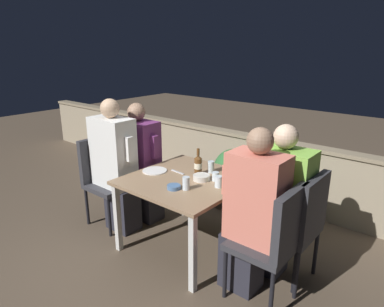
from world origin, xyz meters
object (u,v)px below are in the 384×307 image
Objects in this scene: chair_left_near at (105,173)px; chair_left_far at (129,166)px; chair_right_near at (276,236)px; chair_right_far at (300,220)px; person_coral_top at (252,213)px; beer_bottle at (198,165)px; person_purple_stripe at (141,162)px; person_white_polo at (116,166)px; person_green_blouse at (277,202)px.

chair_left_near is 1.00× the size of chair_left_far.
chair_right_near and chair_right_far have the same top height.
person_coral_top reaches higher than beer_bottle.
chair_left_near is 0.40m from person_purple_stripe.
person_white_polo is 1.06× the size of person_purple_stripe.
person_green_blouse is (1.80, 0.02, 0.09)m from chair_left_far.
person_green_blouse is (-0.20, 0.00, 0.09)m from chair_right_far.
person_coral_top reaches higher than chair_right_near.
chair_right_near is at bearing -96.06° from chair_right_far.
person_coral_top is 1.02× the size of person_green_blouse.
person_coral_top is (1.56, -0.31, 0.02)m from person_purple_stripe.
chair_right_near is 1.00× the size of chair_right_far.
beer_bottle is at bearing -178.47° from person_green_blouse.
person_green_blouse is at bearing 180.00° from chair_right_far.
person_green_blouse is at bearing 10.57° from chair_left_near.
person_white_polo is at bearing -179.80° from chair_right_near.
beer_bottle is (0.82, 0.32, 0.11)m from person_white_polo.
chair_left_near is 1.00× the size of chair_right_near.
chair_left_far is 1.00× the size of chair_right_far.
person_purple_stripe reaches higher than chair_right_near.
person_green_blouse is at bearing 0.80° from person_purple_stripe.
chair_right_far is 3.71× the size of beer_bottle.
person_coral_top is 0.34m from person_green_blouse.
person_purple_stripe is 5.12× the size of beer_bottle.
chair_right_near is at bearing -10.00° from person_purple_stripe.
chair_left_far is at bearing -179.36° from chair_right_far.
person_purple_stripe reaches higher than beer_bottle.
chair_right_far is (2.03, 0.34, 0.00)m from chair_left_near.
chair_left_far is at bearing 86.25° from chair_left_near.
person_purple_stripe is at bearing -179.20° from person_green_blouse.
person_purple_stripe is (0.02, 0.32, -0.04)m from person_white_polo.
person_purple_stripe is 1.60m from person_green_blouse.
person_purple_stripe is 1.59m from person_coral_top.
chair_right_near is 0.23m from person_coral_top.
beer_bottle is at bearing 21.19° from person_white_polo.
chair_right_near is at bearing 0.18° from chair_left_near.
person_green_blouse is (1.62, 0.34, -0.04)m from person_white_polo.
person_purple_stripe is at bearing 0.00° from chair_left_far.
person_white_polo reaches higher than chair_right_near.
person_purple_stripe is 1.80m from chair_right_far.
chair_left_near is 1.86m from person_green_blouse.
person_coral_top reaches higher than chair_right_far.
person_white_polo is 1.03× the size of person_coral_top.
chair_left_far is at bearing 119.74° from person_white_polo.
chair_right_far is (2.01, 0.02, 0.00)m from chair_left_far.
beer_bottle is (-0.80, -0.02, 0.15)m from person_green_blouse.
person_white_polo is 1.79m from chair_right_near.
chair_right_far is (1.80, 0.02, -0.08)m from person_purple_stripe.
chair_left_near and chair_right_near have the same top height.
person_green_blouse is (-0.17, 0.33, 0.09)m from chair_right_near.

